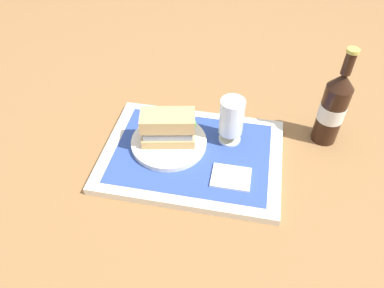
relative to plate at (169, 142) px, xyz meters
name	(u,v)px	position (x,y,z in m)	size (l,w,h in m)	color
ground_plane	(192,158)	(0.06, -0.02, -0.03)	(3.00, 3.00, 0.00)	olive
tray	(192,155)	(0.06, -0.02, -0.02)	(0.44, 0.32, 0.02)	beige
placemat	(192,152)	(0.06, -0.02, -0.01)	(0.38, 0.27, 0.00)	#2D4793
plate	(169,142)	(0.00, 0.00, 0.00)	(0.19, 0.19, 0.01)	silver
sandwich	(169,128)	(0.00, 0.00, 0.05)	(0.14, 0.09, 0.08)	tan
beer_glass	(231,120)	(0.15, 0.05, 0.06)	(0.06, 0.06, 0.12)	silver
napkin_folded	(231,177)	(0.17, -0.08, 0.00)	(0.09, 0.07, 0.01)	white
beer_bottle	(333,107)	(0.39, 0.12, 0.08)	(0.07, 0.07, 0.27)	black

